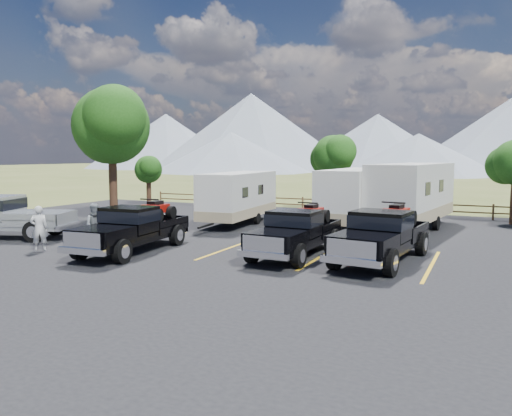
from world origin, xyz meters
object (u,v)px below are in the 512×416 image
at_px(rig_left, 133,227).
at_px(trailer_center, 355,197).
at_px(person_b, 96,226).
at_px(trailer_right, 412,195).
at_px(rig_center, 297,231).
at_px(trailer_left, 239,197).
at_px(tree_big_nw, 111,126).
at_px(pickup_silver, 2,216).
at_px(rig_right, 383,234).
at_px(person_a, 39,228).

relative_size(rig_left, trailer_center, 0.70).
bearing_deg(person_b, trailer_right, 4.95).
relative_size(rig_left, rig_center, 1.04).
bearing_deg(trailer_left, rig_center, -53.06).
bearing_deg(rig_center, tree_big_nw, 160.42).
height_order(rig_left, pickup_silver, rig_left).
height_order(rig_right, pickup_silver, rig_right).
relative_size(rig_right, trailer_left, 0.77).
distance_m(trailer_right, person_b, 15.71).
bearing_deg(trailer_right, rig_center, -101.28).
xyz_separation_m(tree_big_nw, rig_right, (16.83, -5.01, -4.55)).
relative_size(trailer_right, person_a, 5.37).
bearing_deg(rig_left, person_a, -160.74).
bearing_deg(person_a, rig_left, 159.01).
distance_m(trailer_center, person_b, 13.45).
height_order(tree_big_nw, person_a, tree_big_nw).
height_order(trailer_left, pickup_silver, trailer_left).
relative_size(rig_center, trailer_left, 0.71).
height_order(trailer_center, person_b, trailer_center).
height_order(rig_left, person_b, rig_left).
xyz_separation_m(trailer_left, trailer_right, (9.07, 2.04, 0.28)).
bearing_deg(tree_big_nw, pickup_silver, -91.90).
relative_size(rig_right, person_b, 3.43).
distance_m(trailer_left, person_a, 11.12).
xyz_separation_m(rig_left, person_a, (-3.52, -1.53, -0.06)).
bearing_deg(person_a, rig_center, 155.75).
bearing_deg(tree_big_nw, rig_center, -21.24).
distance_m(tree_big_nw, person_a, 10.74).
height_order(trailer_left, person_b, trailer_left).
relative_size(trailer_left, trailer_right, 0.84).
height_order(tree_big_nw, person_b, tree_big_nw).
distance_m(rig_center, trailer_center, 8.46).
relative_size(rig_left, person_a, 3.38).
height_order(tree_big_nw, rig_center, tree_big_nw).
distance_m(trailer_left, trailer_right, 9.30).
relative_size(rig_left, person_b, 3.31).
distance_m(rig_left, person_b, 1.82).
height_order(rig_left, rig_right, rig_right).
distance_m(rig_right, trailer_right, 8.68).
relative_size(trailer_center, person_b, 4.77).
xyz_separation_m(rig_right, trailer_right, (-0.18, 8.64, 0.78)).
relative_size(trailer_center, pickup_silver, 1.30).
height_order(rig_center, person_b, rig_center).
bearing_deg(rig_right, trailer_right, 97.92).
bearing_deg(person_b, rig_center, -24.83).
height_order(trailer_left, trailer_right, trailer_right).
height_order(trailer_center, person_a, trailer_center).
height_order(pickup_silver, person_b, pickup_silver).
xyz_separation_m(rig_left, rig_right, (9.42, 2.33, 0.03)).
relative_size(tree_big_nw, trailer_left, 0.94).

